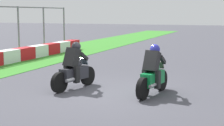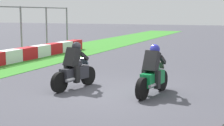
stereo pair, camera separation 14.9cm
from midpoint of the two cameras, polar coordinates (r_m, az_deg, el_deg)
ground_plane at (r=10.44m, az=-0.29°, el=-5.04°), size 120.00×120.00×0.00m
rider_lane_a at (r=10.14m, az=6.45°, el=-1.89°), size 2.04×0.60×1.51m
rider_lane_b at (r=10.96m, az=-6.76°, el=-1.12°), size 2.02×0.63×1.51m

